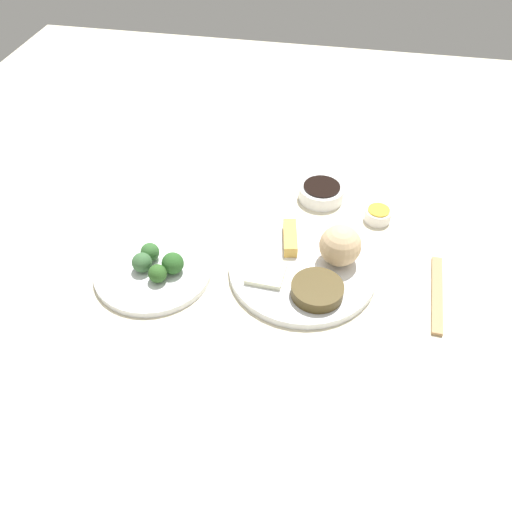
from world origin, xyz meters
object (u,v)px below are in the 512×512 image
at_px(main_plate, 302,270).
at_px(chopsticks_pair, 437,294).
at_px(soy_sauce_bowl, 321,193).
at_px(broccoli_plate, 153,271).
at_px(sauce_ramekin_hot_mustard, 378,215).

bearing_deg(main_plate, chopsticks_pair, -2.69).
bearing_deg(soy_sauce_bowl, chopsticks_pair, -46.23).
xyz_separation_m(broccoli_plate, soy_sauce_bowl, (0.31, 0.31, 0.01)).
height_order(broccoli_plate, soy_sauce_bowl, soy_sauce_bowl).
relative_size(broccoli_plate, chopsticks_pair, 1.16).
xyz_separation_m(soy_sauce_bowl, sauce_ramekin_hot_mustard, (0.13, -0.05, -0.00)).
relative_size(sauce_ramekin_hot_mustard, chopsticks_pair, 0.29).
bearing_deg(sauce_ramekin_hot_mustard, main_plate, -126.22).
distance_m(main_plate, chopsticks_pair, 0.26).
bearing_deg(sauce_ramekin_hot_mustard, broccoli_plate, -149.83).
relative_size(soy_sauce_bowl, sauce_ramekin_hot_mustard, 1.78).
bearing_deg(chopsticks_pair, sauce_ramekin_hot_mustard, 119.88).
bearing_deg(broccoli_plate, soy_sauce_bowl, 45.33).
relative_size(main_plate, soy_sauce_bowl, 2.85).
bearing_deg(main_plate, sauce_ramekin_hot_mustard, 53.78).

